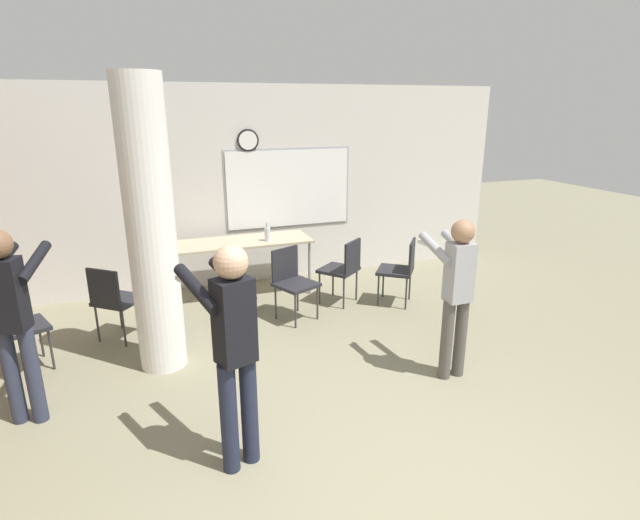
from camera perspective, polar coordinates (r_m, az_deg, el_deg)
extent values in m
cube|color=silver|center=(7.27, -8.40, 8.29)|extent=(8.00, 0.12, 2.80)
cylinder|color=black|center=(7.13, -8.25, 13.39)|extent=(0.30, 0.03, 0.30)
cylinder|color=white|center=(7.12, -8.22, 13.38)|extent=(0.26, 0.01, 0.25)
cube|color=#99999E|center=(7.36, -3.60, 8.16)|extent=(1.88, 0.01, 1.16)
cube|color=white|center=(7.36, -3.58, 8.15)|extent=(1.82, 0.02, 1.10)
cylinder|color=white|center=(4.93, -18.75, 3.27)|extent=(0.45, 0.45, 2.80)
cube|color=tan|center=(6.79, -8.98, 2.07)|extent=(1.86, 0.67, 0.03)
cylinder|color=gray|center=(6.54, -15.84, -2.54)|extent=(0.04, 0.04, 0.74)
cylinder|color=gray|center=(6.86, -1.22, -0.93)|extent=(0.04, 0.04, 0.74)
cylinder|color=gray|center=(7.06, -16.22, -1.10)|extent=(0.04, 0.04, 0.74)
cylinder|color=gray|center=(7.36, -2.62, 0.33)|extent=(0.04, 0.04, 0.74)
cylinder|color=silver|center=(6.71, -6.03, 2.94)|extent=(0.08, 0.08, 0.18)
cylinder|color=silver|center=(6.68, -6.06, 4.01)|extent=(0.03, 0.03, 0.08)
cylinder|color=gray|center=(6.36, -8.81, -4.39)|extent=(0.30, 0.30, 0.38)
cube|color=#232328|center=(6.54, 2.11, -1.12)|extent=(0.62, 0.62, 0.04)
cube|color=#232328|center=(6.38, 3.75, 0.45)|extent=(0.33, 0.27, 0.40)
cylinder|color=#333333|center=(6.85, 1.50, -2.33)|extent=(0.02, 0.02, 0.43)
cylinder|color=#333333|center=(6.56, -0.05, -3.24)|extent=(0.02, 0.02, 0.43)
cylinder|color=#333333|center=(6.69, 4.19, -2.86)|extent=(0.02, 0.02, 0.43)
cylinder|color=#333333|center=(6.39, 2.73, -3.82)|extent=(0.02, 0.02, 0.43)
cube|color=#232328|center=(5.68, -30.93, -6.63)|extent=(0.58, 0.58, 0.04)
cylinder|color=#333333|center=(5.64, -28.36, -9.01)|extent=(0.02, 0.02, 0.43)
cylinder|color=#333333|center=(5.97, -29.30, -7.75)|extent=(0.02, 0.02, 0.43)
cylinder|color=#333333|center=(5.59, -31.94, -9.86)|extent=(0.02, 0.02, 0.43)
cylinder|color=#333333|center=(5.91, -32.67, -8.54)|extent=(0.02, 0.02, 0.43)
cube|color=#232328|center=(5.97, -21.94, -4.29)|extent=(0.62, 0.62, 0.04)
cube|color=#232328|center=(5.75, -23.51, -2.92)|extent=(0.32, 0.28, 0.40)
cylinder|color=#333333|center=(6.06, -19.29, -6.04)|extent=(0.02, 0.02, 0.43)
cylinder|color=#333333|center=(6.29, -21.87, -5.49)|extent=(0.02, 0.02, 0.43)
cylinder|color=#333333|center=(5.82, -21.50, -7.30)|extent=(0.02, 0.02, 0.43)
cylinder|color=#333333|center=(6.05, -24.10, -6.67)|extent=(0.02, 0.02, 0.43)
cube|color=#232328|center=(6.57, 8.58, -1.22)|extent=(0.62, 0.62, 0.04)
cube|color=#232328|center=(6.48, 10.45, 0.46)|extent=(0.26, 0.33, 0.40)
cylinder|color=#333333|center=(6.85, 7.24, -2.48)|extent=(0.02, 0.02, 0.43)
cylinder|color=#333333|center=(6.51, 6.68, -3.51)|extent=(0.02, 0.02, 0.43)
cylinder|color=#333333|center=(6.80, 10.23, -2.77)|extent=(0.02, 0.02, 0.43)
cylinder|color=#333333|center=(6.46, 9.82, -3.82)|extent=(0.02, 0.02, 0.43)
cube|color=#232328|center=(6.01, -2.73, -2.83)|extent=(0.58, 0.58, 0.04)
cube|color=#232328|center=(6.08, -4.05, -0.41)|extent=(0.37, 0.19, 0.40)
cylinder|color=#333333|center=(5.86, -2.83, -5.85)|extent=(0.02, 0.02, 0.43)
cylinder|color=#333333|center=(6.09, -0.30, -4.92)|extent=(0.02, 0.02, 0.43)
cylinder|color=#333333|center=(6.11, -5.09, -4.89)|extent=(0.02, 0.02, 0.43)
cylinder|color=#333333|center=(6.33, -2.58, -4.03)|extent=(0.02, 0.02, 0.43)
cylinder|color=#2D3347|center=(4.77, -29.93, -11.41)|extent=(0.12, 0.12, 0.83)
cylinder|color=#2D3347|center=(4.84, -31.72, -11.29)|extent=(0.12, 0.12, 0.83)
cube|color=black|center=(4.54, -32.20, -3.42)|extent=(0.28, 0.25, 0.59)
cylinder|color=black|center=(4.62, -29.85, -0.20)|extent=(0.22, 0.52, 0.24)
cylinder|color=black|center=(4.74, -32.76, -0.28)|extent=(0.22, 0.52, 0.24)
cylinder|color=#514C47|center=(5.00, 15.75, -8.54)|extent=(0.11, 0.11, 0.78)
cylinder|color=#514C47|center=(4.92, 14.27, -8.88)|extent=(0.11, 0.11, 0.78)
cube|color=#99999E|center=(4.71, 15.64, -1.37)|extent=(0.23, 0.18, 0.55)
sphere|color=#997051|center=(4.61, 16.03, 3.15)|extent=(0.21, 0.21, 0.21)
cylinder|color=#99999E|center=(4.90, 15.50, 1.56)|extent=(0.09, 0.49, 0.22)
cylinder|color=#99999E|center=(4.76, 13.04, 1.29)|extent=(0.09, 0.49, 0.22)
cube|color=white|center=(4.94, 11.65, 1.98)|extent=(0.04, 0.13, 0.04)
cylinder|color=#1E2338|center=(3.78, -8.08, -16.58)|extent=(0.12, 0.12, 0.84)
cylinder|color=#1E2338|center=(3.71, -10.36, -17.41)|extent=(0.12, 0.12, 0.84)
cube|color=black|center=(3.39, -9.79, -6.88)|extent=(0.30, 0.27, 0.60)
sphere|color=tan|center=(3.25, -10.16, -0.22)|extent=(0.23, 0.23, 0.23)
cylinder|color=black|center=(3.58, -10.04, -2.27)|extent=(0.26, 0.53, 0.24)
cylinder|color=black|center=(3.46, -13.91, -3.20)|extent=(0.26, 0.53, 0.24)
cube|color=white|center=(3.66, -15.59, -2.12)|extent=(0.08, 0.13, 0.04)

